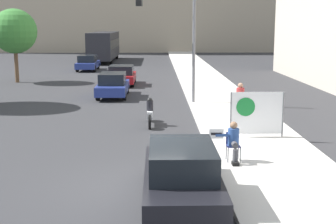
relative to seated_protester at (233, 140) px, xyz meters
The scene contains 13 objects.
ground_plane 3.50m from the seated_protester, 143.94° to the right, with size 160.00×160.00×0.00m, color #303033.
sidewalk_curb 13.08m from the seated_protester, 84.50° to the left, with size 3.65×90.00×0.17m, color beige.
seated_protester is the anchor object (origin of this frame).
pedestrian_behind 5.97m from the seated_protester, 78.05° to the left, with size 0.34×0.34×1.67m.
protest_banner 3.46m from the seated_protester, 66.63° to the left, with size 1.99×0.06×1.67m.
traffic_light_pole 11.88m from the seated_protester, 96.92° to the left, with size 3.12×2.89×6.17m.
parked_car_curbside 3.40m from the seated_protester, 120.21° to the right, with size 1.77×4.48×1.48m.
car_on_road_nearest 14.81m from the seated_protester, 109.28° to the left, with size 1.70×4.36×1.44m.
car_on_road_midblock 20.06m from the seated_protester, 103.78° to the left, with size 1.89×4.12×1.39m.
car_on_road_distant 31.24m from the seated_protester, 106.13° to the left, with size 1.77×4.31×1.44m.
city_bus_on_road 41.68m from the seated_protester, 101.53° to the left, with size 2.58×11.72×3.34m.
motorcycle_on_road 6.56m from the seated_protester, 113.25° to the left, with size 0.28×2.15×1.19m.
street_tree_midblock 24.86m from the seated_protester, 120.81° to the left, with size 3.25×3.25×5.38m.
Camera 1 is at (0.45, -11.60, 4.27)m, focal length 50.00 mm.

